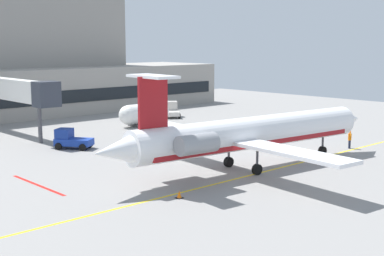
# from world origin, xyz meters

# --- Properties ---
(ground) EXTENTS (120.00, 120.00, 0.11)m
(ground) POSITION_xyz_m (-0.00, -0.00, -0.05)
(ground) COLOR gray
(jet_bridge_west) EXTENTS (2.40, 18.88, 6.70)m
(jet_bridge_west) POSITION_xyz_m (-5.31, 29.83, 5.30)
(jet_bridge_west) COLOR silver
(jet_bridge_west) RESTS_ON ground
(regional_jet) EXTENTS (29.46, 23.22, 8.34)m
(regional_jet) POSITION_xyz_m (1.58, 0.40, 3.11)
(regional_jet) COLOR white
(regional_jet) RESTS_ON ground
(baggage_tug) EXTENTS (3.56, 4.04, 2.02)m
(baggage_tug) POSITION_xyz_m (-4.51, 18.87, 0.93)
(baggage_tug) COLOR #19389E
(baggage_tug) RESTS_ON ground
(pushback_tractor) EXTENTS (3.76, 4.22, 2.22)m
(pushback_tractor) POSITION_xyz_m (18.56, 29.90, 1.01)
(pushback_tractor) COLOR silver
(pushback_tractor) RESTS_ON ground
(fuel_tank) EXTENTS (7.58, 2.58, 2.88)m
(fuel_tank) POSITION_xyz_m (10.54, 26.02, 1.59)
(fuel_tank) COLOR white
(fuel_tank) RESTS_ON ground
(marshaller) EXTENTS (0.65, 0.65, 1.94)m
(marshaller) POSITION_xyz_m (16.25, -0.44, 0.99)
(marshaller) COLOR #191E33
(marshaller) RESTS_ON ground
(safety_cone_alpha) EXTENTS (0.47, 0.47, 0.55)m
(safety_cone_alpha) POSITION_xyz_m (10.80, 0.81, 0.25)
(safety_cone_alpha) COLOR orange
(safety_cone_alpha) RESTS_ON ground
(safety_cone_bravo) EXTENTS (0.47, 0.47, 0.55)m
(safety_cone_bravo) POSITION_xyz_m (-8.33, -1.97, 0.25)
(safety_cone_bravo) COLOR orange
(safety_cone_bravo) RESTS_ON ground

